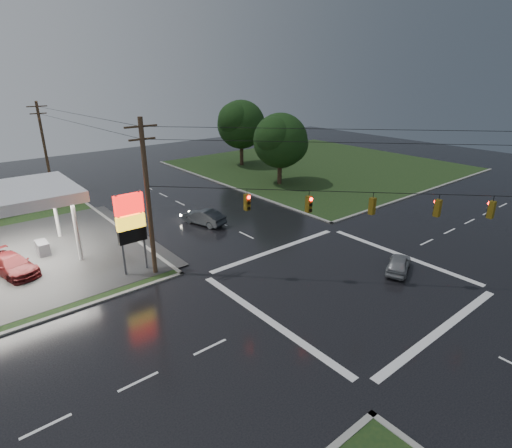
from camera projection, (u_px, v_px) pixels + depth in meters
ground at (344, 282)px, 27.59m from camera, size 120.00×120.00×0.00m
grass_ne at (319, 166)px, 61.75m from camera, size 36.00×36.00×0.08m
pylon_sign at (131, 220)px, 27.56m from camera, size 2.00×0.35×6.00m
utility_pole_nw at (148, 197)px, 26.82m from camera, size 2.20×0.32×11.00m
utility_pole_n at (44, 145)px, 47.54m from camera, size 2.20×0.32×10.50m
traffic_signals at (352, 192)px, 25.28m from camera, size 26.87×26.87×1.47m
tree_ne_near at (281, 141)px, 49.88m from camera, size 7.99×6.80×8.98m
tree_ne_far at (242, 125)px, 60.12m from camera, size 8.46×7.20×9.80m
car_north at (204, 217)px, 37.87m from camera, size 2.77×4.68×1.46m
car_crossing at (399, 264)px, 28.90m from camera, size 3.89×2.81×1.23m
car_pump at (12, 265)px, 28.52m from camera, size 3.30×5.28×1.43m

